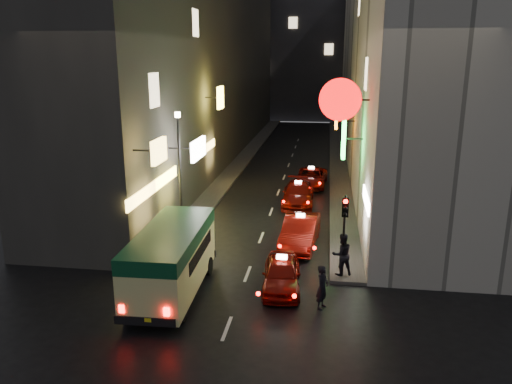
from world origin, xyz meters
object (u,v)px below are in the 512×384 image
at_px(traffic_light, 345,219).
at_px(minibus, 172,254).
at_px(lamp_post, 180,165).
at_px(pedestrian_crossing, 322,284).
at_px(taxi_near, 282,271).

bearing_deg(traffic_light, minibus, -161.42).
bearing_deg(minibus, lamp_post, 103.34).
distance_m(minibus, pedestrian_crossing, 5.86).
bearing_deg(pedestrian_crossing, lamp_post, 69.16).
relative_size(minibus, taxi_near, 1.32).
xyz_separation_m(pedestrian_crossing, traffic_light, (0.80, 2.54, 1.73)).
bearing_deg(pedestrian_crossing, taxi_near, 71.99).
bearing_deg(lamp_post, traffic_light, -28.91).
relative_size(minibus, traffic_light, 1.79).
height_order(taxi_near, pedestrian_crossing, pedestrian_crossing).
bearing_deg(minibus, taxi_near, 14.71).
distance_m(taxi_near, pedestrian_crossing, 2.17).
relative_size(taxi_near, lamp_post, 0.76).
bearing_deg(pedestrian_crossing, minibus, 109.68).
height_order(taxi_near, lamp_post, lamp_post).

